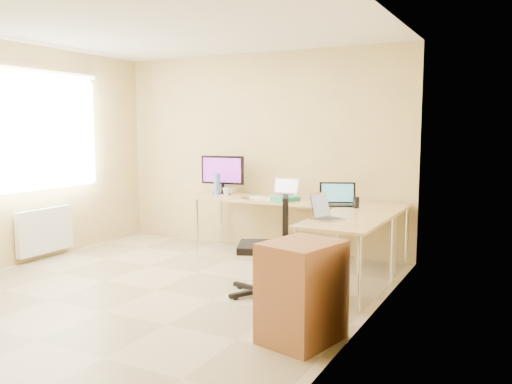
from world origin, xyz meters
The scene contains 25 objects.
floor centered at (0.00, 0.00, 0.00)m, with size 4.50×4.50×0.00m, color tan.
ceiling centered at (0.00, 0.00, 2.60)m, with size 4.50×4.50×0.00m, color white.
wall_back centered at (0.00, 2.25, 1.30)m, with size 4.50×4.50×0.00m, color tan.
wall_left centered at (-2.10, 0.00, 1.30)m, with size 4.50×4.50×0.00m, color tan.
wall_right centered at (2.10, 0.00, 1.30)m, with size 4.50×4.50×0.00m, color tan.
desk_main centered at (0.72, 1.85, 0.36)m, with size 2.65×0.70×0.73m, color tan.
desk_return centered at (1.70, 0.85, 0.36)m, with size 0.70×1.30×0.73m, color tan.
monitor centered at (-0.40, 1.95, 0.99)m, with size 0.60×0.19×0.52m, color black.
book_stack centered at (0.63, 1.72, 0.75)m, with size 0.22×0.30×0.05m, color #177B5B.
laptop_center centered at (0.56, 1.84, 0.88)m, with size 0.32×0.24×0.21m, color silver.
laptop_black centered at (1.32, 1.64, 0.86)m, with size 0.41×0.30×0.26m, color black.
keyboard centered at (0.31, 1.79, 0.74)m, with size 0.41×0.12×0.02m, color white.
mouse centered at (1.05, 1.55, 0.75)m, with size 0.09×0.06×0.03m, color silver.
mug centered at (-0.28, 1.86, 0.78)m, with size 0.11×0.11×0.10m, color silver.
cd_stack centered at (0.13, 1.60, 0.75)m, with size 0.12×0.12×0.03m, color #B1B2BB.
water_bottle centered at (-0.40, 1.81, 0.87)m, with size 0.08×0.08×0.29m, color #4775AB.
papers centered at (-0.40, 1.92, 0.73)m, with size 0.21×0.30×0.01m, color beige.
white_box centered at (-0.38, 2.05, 0.77)m, with size 0.20×0.15×0.07m, color white.
desk_fan centered at (-0.39, 2.02, 0.86)m, with size 0.20×0.20×0.26m, color silver.
black_cup centered at (1.56, 1.55, 0.79)m, with size 0.07×0.07×0.12m, color black.
laptop_return centered at (1.55, 0.69, 0.83)m, with size 0.24×0.30×0.20m, color #AFAFAF.
office_chair centered at (1.00, 0.36, 0.50)m, with size 0.59×0.59×0.98m, color black.
cabinet centered at (1.78, -0.50, 0.36)m, with size 0.47×0.58×0.81m, color brown.
radiator centered at (-2.03, 0.40, 0.35)m, with size 0.09×0.80×0.55m, color white.
window centered at (-2.05, 0.40, 1.55)m, with size 0.10×1.80×1.40m, color white.
Camera 1 is at (3.26, -4.08, 1.60)m, focal length 37.10 mm.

